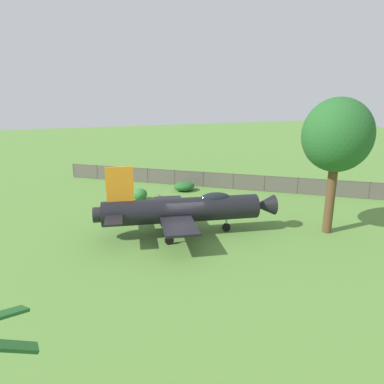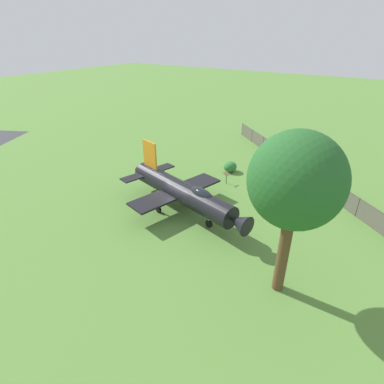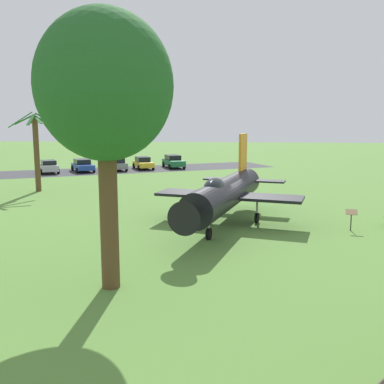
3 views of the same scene
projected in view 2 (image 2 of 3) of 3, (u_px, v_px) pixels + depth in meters
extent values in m
plane|color=#568438|center=(181.00, 211.00, 25.46)|extent=(200.00, 200.00, 0.00)
cylinder|color=black|center=(181.00, 191.00, 24.61)|extent=(4.34, 10.96, 1.73)
cone|color=black|center=(238.00, 222.00, 20.65)|extent=(1.82, 1.91, 1.47)
cylinder|color=black|center=(142.00, 171.00, 28.33)|extent=(1.15, 0.84, 1.04)
ellipsoid|color=black|center=(201.00, 194.00, 22.70)|extent=(1.41, 2.35, 0.84)
cube|color=orange|center=(150.00, 154.00, 26.36)|extent=(0.58, 1.78, 2.35)
cube|color=black|center=(199.00, 183.00, 26.56)|extent=(3.72, 2.85, 0.16)
cube|color=black|center=(152.00, 202.00, 23.57)|extent=(3.72, 2.85, 0.16)
cube|color=black|center=(164.00, 167.00, 28.56)|extent=(2.01, 1.51, 0.10)
cube|color=black|center=(132.00, 178.00, 26.47)|extent=(2.01, 1.51, 0.10)
cylinder|color=#A5A8AD|center=(209.00, 216.00, 22.87)|extent=(0.12, 0.12, 1.35)
cylinder|color=black|center=(209.00, 224.00, 23.18)|extent=(0.32, 0.63, 0.60)
cylinder|color=#A5A8AD|center=(187.00, 190.00, 26.64)|extent=(0.12, 0.12, 1.35)
cylinder|color=black|center=(187.00, 197.00, 26.96)|extent=(0.32, 0.63, 0.60)
cylinder|color=#A5A8AD|center=(158.00, 202.00, 24.78)|extent=(0.12, 0.12, 1.35)
cylinder|color=black|center=(158.00, 209.00, 25.10)|extent=(0.32, 0.63, 0.60)
cylinder|color=brown|center=(284.00, 249.00, 16.48)|extent=(0.64, 0.64, 5.71)
ellipsoid|color=#235B26|center=(296.00, 181.00, 14.56)|extent=(4.53, 4.76, 4.98)
cylinder|color=#4C4238|center=(358.00, 207.00, 24.30)|extent=(0.08, 0.08, 1.71)
cylinder|color=#4C4238|center=(331.00, 189.00, 27.10)|extent=(0.08, 0.08, 1.71)
cylinder|color=#4C4238|center=(309.00, 174.00, 29.90)|extent=(0.08, 0.08, 1.71)
cylinder|color=#4C4238|center=(291.00, 162.00, 32.71)|extent=(0.08, 0.08, 1.71)
cylinder|color=#4C4238|center=(276.00, 152.00, 35.51)|extent=(0.08, 0.08, 1.71)
cylinder|color=#4C4238|center=(263.00, 143.00, 38.31)|extent=(0.08, 0.08, 1.71)
cylinder|color=#4C4238|center=(252.00, 136.00, 41.11)|extent=(0.08, 0.08, 1.71)
cylinder|color=#4C4238|center=(242.00, 129.00, 43.91)|extent=(0.08, 0.08, 1.71)
cylinder|color=#4C4238|center=(321.00, 174.00, 28.13)|extent=(23.85, 27.19, 0.05)
cube|color=#59544C|center=(319.00, 181.00, 28.50)|extent=(23.83, 27.17, 1.64)
ellipsoid|color=#2D7033|center=(230.00, 167.00, 32.33)|extent=(1.42, 1.36, 1.13)
ellipsoid|color=#235B26|center=(282.00, 174.00, 30.84)|extent=(1.90, 2.20, 0.98)
cylinder|color=#333333|center=(226.00, 179.00, 29.83)|extent=(0.06, 0.06, 0.90)
cube|color=olive|center=(227.00, 174.00, 29.56)|extent=(0.66, 0.50, 0.25)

